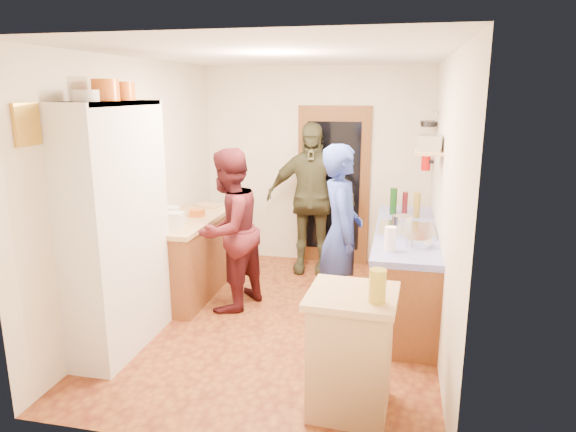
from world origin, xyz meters
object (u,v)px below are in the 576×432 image
(island_base, at_px, (351,355))
(person_left, at_px, (234,230))
(right_counter_base, at_px, (404,273))
(person_back, at_px, (311,199))
(person_hob, at_px, (345,234))
(hutch_body, at_px, (117,229))

(island_base, height_order, person_left, person_left)
(right_counter_base, height_order, person_back, person_back)
(person_left, distance_m, person_back, 1.44)
(person_hob, bearing_deg, person_back, 12.20)
(person_back, bearing_deg, person_left, -118.05)
(hutch_body, xyz_separation_m, person_back, (1.33, 2.34, -0.14))
(hutch_body, relative_size, person_back, 1.15)
(hutch_body, bearing_deg, person_left, 55.11)
(right_counter_base, relative_size, person_hob, 1.23)
(right_counter_base, height_order, person_left, person_left)
(island_base, xyz_separation_m, person_back, (-0.80, 2.90, 0.53))
(island_base, distance_m, person_left, 2.17)
(island_base, relative_size, person_left, 0.50)
(hutch_body, distance_m, person_back, 2.70)
(hutch_body, relative_size, right_counter_base, 1.00)
(hutch_body, height_order, right_counter_base, hutch_body)
(right_counter_base, distance_m, person_left, 1.85)
(person_left, height_order, person_back, person_back)
(hutch_body, height_order, person_back, hutch_body)
(hutch_body, xyz_separation_m, island_base, (2.12, -0.56, -0.67))
(hutch_body, xyz_separation_m, person_left, (0.72, 1.04, -0.24))
(island_base, relative_size, person_back, 0.45)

